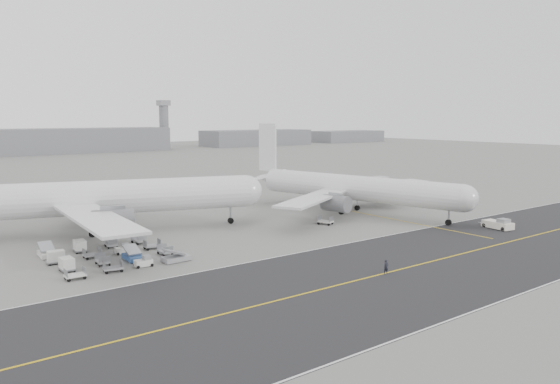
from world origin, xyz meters
TOP-DOWN VIEW (x-y plane):
  - ground at (0.00, 0.00)m, footprint 700.00×700.00m
  - taxiway at (5.02, -17.98)m, footprint 220.00×59.00m
  - horizon_buildings at (30.00, 260.00)m, footprint 520.00×28.00m
  - control_tower at (100.00, 265.00)m, footprint 7.00×7.00m
  - airliner_a at (-23.75, 31.87)m, footprint 62.56×61.33m
  - airliner_b at (28.51, 18.69)m, footprint 54.04×55.27m
  - pushback_tug at (38.54, -10.78)m, footprint 3.35×7.42m
  - jet_bridge at (38.72, 25.52)m, footprint 17.38×3.72m
  - gse_cluster at (-27.85, 11.78)m, footprint 23.25×22.48m
  - stray_dolly at (15.12, 12.11)m, footprint 2.76×3.37m
  - ground_crew_a at (-1.05, -18.29)m, footprint 0.80×0.61m

SIDE VIEW (x-z plane):
  - ground at x=0.00m, z-range 0.00..0.00m
  - horizon_buildings at x=30.00m, z-range -14.00..14.00m
  - gse_cluster at x=-27.85m, z-range -1.00..1.00m
  - stray_dolly at x=15.12m, z-range -0.89..0.89m
  - taxiway at x=5.02m, z-range -0.01..0.03m
  - pushback_tug at x=38.54m, z-range -0.19..1.90m
  - ground_crew_a at x=-1.05m, z-range 0.00..1.96m
  - jet_bridge at x=38.72m, z-range 1.29..7.84m
  - airliner_b at x=28.51m, z-range -4.11..15.28m
  - airliner_a at x=-23.75m, z-range -4.73..17.55m
  - control_tower at x=100.00m, z-range 0.63..31.88m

